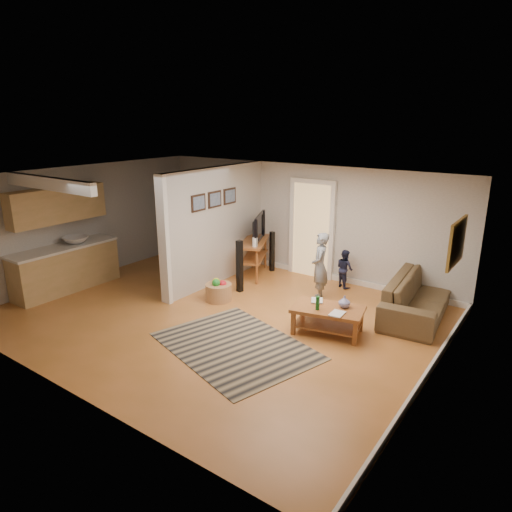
# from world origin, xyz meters

# --- Properties ---
(ground) EXTENTS (7.50, 7.50, 0.00)m
(ground) POSITION_xyz_m (0.00, 0.00, 0.00)
(ground) COLOR #9A6027
(ground) RESTS_ON ground
(room_shell) EXTENTS (7.54, 6.02, 2.52)m
(room_shell) POSITION_xyz_m (-1.07, 0.43, 1.46)
(room_shell) COLOR #A7A4A0
(room_shell) RESTS_ON ground
(area_rug) EXTENTS (2.88, 2.43, 0.01)m
(area_rug) POSITION_xyz_m (0.98, -0.74, 0.01)
(area_rug) COLOR black
(area_rug) RESTS_ON ground
(sofa) EXTENTS (1.16, 2.47, 0.70)m
(sofa) POSITION_xyz_m (2.96, 2.20, 0.00)
(sofa) COLOR #454022
(sofa) RESTS_ON ground
(coffee_table) EXTENTS (1.28, 0.92, 0.69)m
(coffee_table) POSITION_xyz_m (1.96, 0.55, 0.36)
(coffee_table) COLOR brown
(coffee_table) RESTS_ON ground
(tv_console) EXTENTS (1.00, 1.39, 1.13)m
(tv_console) POSITION_xyz_m (-0.73, 2.20, 0.75)
(tv_console) COLOR brown
(tv_console) RESTS_ON ground
(speaker_left) EXTENTS (0.12, 0.12, 1.10)m
(speaker_left) POSITION_xyz_m (-0.40, 1.20, 0.55)
(speaker_left) COLOR black
(speaker_left) RESTS_ON ground
(speaker_right) EXTENTS (0.13, 0.13, 0.95)m
(speaker_right) POSITION_xyz_m (-0.59, 2.70, 0.47)
(speaker_right) COLOR black
(speaker_right) RESTS_ON ground
(toy_basket) EXTENTS (0.52, 0.52, 0.46)m
(toy_basket) POSITION_xyz_m (-0.46, 0.58, 0.19)
(toy_basket) COLOR #9C6B43
(toy_basket) RESTS_ON ground
(child) EXTENTS (0.50, 0.59, 1.36)m
(child) POSITION_xyz_m (1.13, 1.78, 0.00)
(child) COLOR gray
(child) RESTS_ON ground
(toddler) EXTENTS (0.50, 0.47, 0.82)m
(toddler) POSITION_xyz_m (1.25, 2.70, 0.00)
(toddler) COLOR #1E223F
(toddler) RESTS_ON ground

